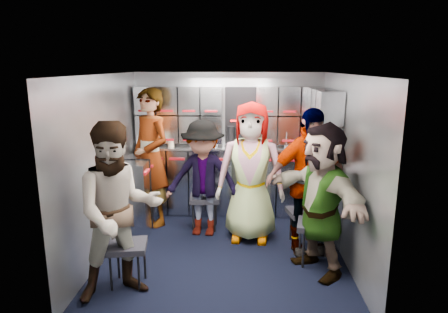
{
  "coord_description": "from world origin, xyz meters",
  "views": [
    {
      "loc": [
        0.23,
        -4.46,
        2.2
      ],
      "look_at": [
        -0.01,
        0.35,
        1.1
      ],
      "focal_mm": 32.0,
      "sensor_mm": 36.0,
      "label": 1
    }
  ],
  "objects_px": {
    "jump_seat_mid_left": "(205,200)",
    "attendant_arc_b": "(203,179)",
    "jump_seat_near_left": "(127,248)",
    "attendant_arc_a": "(119,212)",
    "attendant_arc_d": "(308,182)",
    "jump_seat_near_right": "(316,227)",
    "jump_seat_mid_right": "(304,214)",
    "attendant_arc_e": "(321,199)",
    "jump_seat_center": "(250,204)",
    "attendant_standing": "(151,158)",
    "attendant_arc_c": "(251,172)"
  },
  "relations": [
    {
      "from": "attendant_arc_c",
      "to": "attendant_standing",
      "type": "bearing_deg",
      "value": 167.26
    },
    {
      "from": "attendant_standing",
      "to": "attendant_arc_b",
      "type": "bearing_deg",
      "value": 18.66
    },
    {
      "from": "jump_seat_near_left",
      "to": "jump_seat_mid_right",
      "type": "distance_m",
      "value": 2.19
    },
    {
      "from": "jump_seat_mid_left",
      "to": "attendant_arc_d",
      "type": "distance_m",
      "value": 1.49
    },
    {
      "from": "jump_seat_mid_left",
      "to": "jump_seat_mid_right",
      "type": "height_order",
      "value": "jump_seat_mid_left"
    },
    {
      "from": "jump_seat_center",
      "to": "attendant_standing",
      "type": "distance_m",
      "value": 1.5
    },
    {
      "from": "jump_seat_center",
      "to": "attendant_arc_e",
      "type": "distance_m",
      "value": 1.3
    },
    {
      "from": "jump_seat_near_right",
      "to": "attendant_arc_c",
      "type": "xyz_separation_m",
      "value": [
        -0.73,
        0.63,
        0.46
      ]
    },
    {
      "from": "attendant_arc_a",
      "to": "jump_seat_near_left",
      "type": "bearing_deg",
      "value": 63.79
    },
    {
      "from": "jump_seat_center",
      "to": "attendant_arc_b",
      "type": "distance_m",
      "value": 0.72
    },
    {
      "from": "jump_seat_center",
      "to": "attendant_arc_d",
      "type": "distance_m",
      "value": 0.96
    },
    {
      "from": "attendant_arc_b",
      "to": "attendant_arc_d",
      "type": "distance_m",
      "value": 1.35
    },
    {
      "from": "jump_seat_mid_right",
      "to": "attendant_arc_a",
      "type": "relative_size",
      "value": 0.26
    },
    {
      "from": "attendant_standing",
      "to": "attendant_arc_e",
      "type": "height_order",
      "value": "attendant_standing"
    },
    {
      "from": "attendant_arc_b",
      "to": "attendant_arc_d",
      "type": "height_order",
      "value": "attendant_arc_d"
    },
    {
      "from": "attendant_arc_e",
      "to": "attendant_arc_c",
      "type": "bearing_deg",
      "value": -167.03
    },
    {
      "from": "jump_seat_mid_left",
      "to": "attendant_standing",
      "type": "xyz_separation_m",
      "value": [
        -0.76,
        0.16,
        0.54
      ]
    },
    {
      "from": "attendant_arc_c",
      "to": "jump_seat_mid_left",
      "type": "bearing_deg",
      "value": 160.18
    },
    {
      "from": "jump_seat_near_left",
      "to": "attendant_arc_e",
      "type": "xyz_separation_m",
      "value": [
        1.98,
        0.39,
        0.42
      ]
    },
    {
      "from": "jump_seat_mid_left",
      "to": "jump_seat_near_right",
      "type": "relative_size",
      "value": 0.97
    },
    {
      "from": "jump_seat_near_left",
      "to": "jump_seat_center",
      "type": "relative_size",
      "value": 1.01
    },
    {
      "from": "jump_seat_near_right",
      "to": "attendant_arc_b",
      "type": "distance_m",
      "value": 1.57
    },
    {
      "from": "attendant_arc_d",
      "to": "attendant_arc_a",
      "type": "bearing_deg",
      "value": -164.96
    },
    {
      "from": "jump_seat_near_right",
      "to": "attendant_standing",
      "type": "bearing_deg",
      "value": 152.84
    },
    {
      "from": "attendant_standing",
      "to": "attendant_arc_c",
      "type": "distance_m",
      "value": 1.44
    },
    {
      "from": "jump_seat_center",
      "to": "jump_seat_near_right",
      "type": "height_order",
      "value": "jump_seat_near_right"
    },
    {
      "from": "jump_seat_mid_right",
      "to": "attendant_arc_e",
      "type": "bearing_deg",
      "value": -84.25
    },
    {
      "from": "jump_seat_near_left",
      "to": "jump_seat_near_right",
      "type": "bearing_deg",
      "value": 16.01
    },
    {
      "from": "jump_seat_mid_right",
      "to": "attendant_arc_e",
      "type": "height_order",
      "value": "attendant_arc_e"
    },
    {
      "from": "attendant_arc_b",
      "to": "attendant_arc_e",
      "type": "bearing_deg",
      "value": -28.23
    },
    {
      "from": "attendant_arc_a",
      "to": "jump_seat_center",
      "type": "bearing_deg",
      "value": 24.96
    },
    {
      "from": "jump_seat_center",
      "to": "jump_seat_near_right",
      "type": "xyz_separation_m",
      "value": [
        0.73,
        -0.81,
        0.03
      ]
    },
    {
      "from": "jump_seat_near_left",
      "to": "attendant_standing",
      "type": "bearing_deg",
      "value": 94.07
    },
    {
      "from": "attendant_arc_d",
      "to": "attendant_standing",
      "type": "bearing_deg",
      "value": 145.43
    },
    {
      "from": "attendant_arc_a",
      "to": "attendant_arc_d",
      "type": "height_order",
      "value": "attendant_arc_d"
    },
    {
      "from": "jump_seat_mid_left",
      "to": "attendant_arc_b",
      "type": "xyz_separation_m",
      "value": [
        -0.0,
        -0.18,
        0.35
      ]
    },
    {
      "from": "jump_seat_mid_left",
      "to": "attendant_arc_b",
      "type": "bearing_deg",
      "value": -90.0
    },
    {
      "from": "attendant_arc_e",
      "to": "jump_seat_center",
      "type": "bearing_deg",
      "value": -172.64
    },
    {
      "from": "jump_seat_near_right",
      "to": "attendant_arc_a",
      "type": "bearing_deg",
      "value": -159.31
    },
    {
      "from": "attendant_arc_a",
      "to": "attendant_arc_d",
      "type": "xyz_separation_m",
      "value": [
        1.92,
        1.05,
        0.01
      ]
    },
    {
      "from": "jump_seat_center",
      "to": "jump_seat_near_right",
      "type": "distance_m",
      "value": 1.09
    },
    {
      "from": "jump_seat_mid_left",
      "to": "attendant_arc_e",
      "type": "relative_size",
      "value": 0.28
    },
    {
      "from": "jump_seat_mid_left",
      "to": "attendant_arc_c",
      "type": "relative_size",
      "value": 0.26
    },
    {
      "from": "jump_seat_center",
      "to": "attendant_arc_d",
      "type": "height_order",
      "value": "attendant_arc_d"
    },
    {
      "from": "jump_seat_near_left",
      "to": "jump_seat_mid_right",
      "type": "xyz_separation_m",
      "value": [
        1.92,
        1.05,
        -0.0
      ]
    },
    {
      "from": "jump_seat_near_left",
      "to": "attendant_arc_b",
      "type": "xyz_separation_m",
      "value": [
        0.64,
        1.31,
        0.36
      ]
    },
    {
      "from": "attendant_arc_a",
      "to": "attendant_arc_c",
      "type": "relative_size",
      "value": 0.97
    },
    {
      "from": "jump_seat_near_right",
      "to": "attendant_standing",
      "type": "xyz_separation_m",
      "value": [
        -2.1,
        1.08,
        0.53
      ]
    },
    {
      "from": "jump_seat_center",
      "to": "attendant_arc_c",
      "type": "relative_size",
      "value": 0.25
    },
    {
      "from": "jump_seat_mid_right",
      "to": "attendant_arc_b",
      "type": "distance_m",
      "value": 1.35
    }
  ]
}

